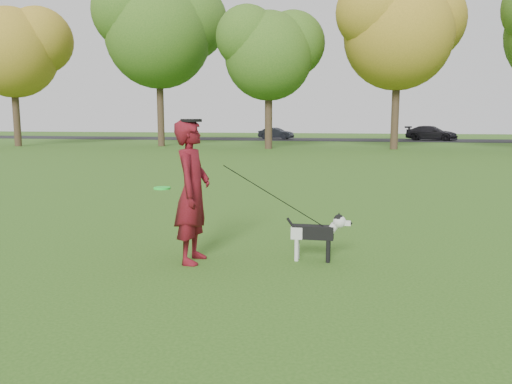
% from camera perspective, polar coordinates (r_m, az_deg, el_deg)
% --- Properties ---
extents(ground, '(120.00, 120.00, 0.00)m').
position_cam_1_polar(ground, '(7.13, -1.45, -7.72)').
color(ground, '#285116').
rests_on(ground, ground).
extents(road, '(120.00, 7.00, 0.02)m').
position_cam_1_polar(road, '(46.75, 9.32, 5.92)').
color(road, black).
rests_on(road, ground).
extents(man, '(0.49, 0.73, 1.97)m').
position_cam_1_polar(man, '(6.89, -7.27, 0.01)').
color(man, '#590C0F').
rests_on(man, ground).
extents(dog, '(0.92, 0.18, 0.70)m').
position_cam_1_polar(dog, '(7.02, 7.08, -4.47)').
color(dog, black).
rests_on(dog, ground).
extents(car_mid, '(3.40, 1.73, 1.07)m').
position_cam_1_polar(car_mid, '(47.27, 2.30, 6.71)').
color(car_mid, black).
rests_on(car_mid, road).
extents(car_right, '(4.76, 3.19, 1.28)m').
position_cam_1_polar(car_right, '(47.18, 19.41, 6.37)').
color(car_right, black).
rests_on(car_right, road).
extents(man_held_items, '(2.34, 0.58, 1.51)m').
position_cam_1_polar(man_held_items, '(6.77, 2.27, -0.60)').
color(man_held_items, '#1FF539').
rests_on(man_held_items, ground).
extents(tree_row, '(51.74, 8.86, 12.01)m').
position_cam_1_polar(tree_row, '(33.33, 6.23, 17.77)').
color(tree_row, '#38281C').
rests_on(tree_row, ground).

